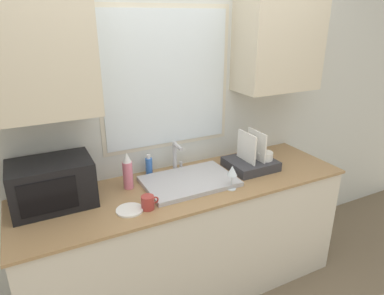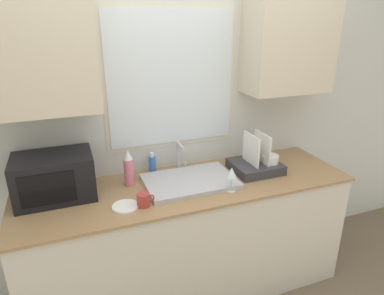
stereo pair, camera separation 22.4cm
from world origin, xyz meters
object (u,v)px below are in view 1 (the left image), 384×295
Objects in this scene: soap_bottle at (149,166)px; wine_glass at (232,172)px; spray_bottle at (128,171)px; mug_near_sink at (148,202)px; dish_rack at (252,161)px; faucet at (176,155)px; microwave at (52,184)px.

wine_glass is (0.41, -0.46, 0.06)m from soap_bottle.
wine_glass is at bearing -28.61° from spray_bottle.
spray_bottle is 2.32× the size of mug_near_sink.
dish_rack is 0.78m from soap_bottle.
soap_bottle reaches higher than mug_near_sink.
mug_near_sink is (-0.17, -0.45, -0.03)m from soap_bottle.
spray_bottle reaches higher than faucet.
mug_near_sink is 0.59m from wine_glass.
dish_rack is 2.20× the size of soap_bottle.
microwave is at bearing -179.31° from spray_bottle.
microwave is 1.38× the size of dish_rack.
dish_rack reaches higher than wine_glass.
dish_rack is 0.39m from wine_glass.
faucet is at bearing -9.27° from soap_bottle.
dish_rack is at bearing 12.25° from mug_near_sink.
mug_near_sink is (0.49, -0.31, -0.10)m from microwave.
mug_near_sink is at bearing 178.19° from wine_glass.
wine_glass is at bearing -48.41° from soap_bottle.
spray_bottle is (-0.40, -0.10, -0.01)m from faucet.
spray_bottle is 1.49× the size of wine_glass.
wine_glass is (0.61, -0.33, 0.01)m from spray_bottle.
microwave is 3.05× the size of soap_bottle.
dish_rack is at bearing 33.71° from wine_glass.
dish_rack reaches higher than microwave.
faucet is 0.66× the size of dish_rack.
soap_bottle is (0.20, 0.13, -0.05)m from spray_bottle.
faucet is 0.88× the size of spray_bottle.
soap_bottle is at bearing 11.71° from microwave.
dish_rack reaches higher than spray_bottle.
soap_bottle is at bearing 170.73° from faucet.
microwave is at bearing 163.17° from wine_glass.
wine_glass is at bearing -16.83° from microwave.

